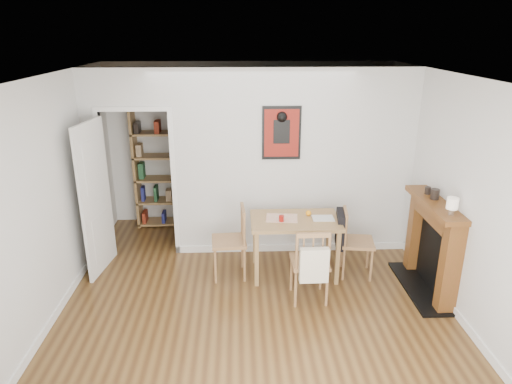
{
  "coord_description": "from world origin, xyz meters",
  "views": [
    {
      "loc": [
        -0.17,
        -4.63,
        3.04
      ],
      "look_at": [
        0.03,
        0.6,
        1.18
      ],
      "focal_mm": 32.0,
      "sensor_mm": 36.0,
      "label": 1
    }
  ],
  "objects_px": {
    "chair_right": "(356,242)",
    "red_glass": "(281,219)",
    "notebook": "(323,218)",
    "bookshelf": "(161,168)",
    "mantel_lamp": "(452,204)",
    "dining_table": "(295,226)",
    "fireplace": "(433,244)",
    "chair_left": "(229,242)",
    "orange_fruit": "(308,213)",
    "chair_front": "(310,263)",
    "ceramic_jar_a": "(435,194)",
    "ceramic_jar_b": "(428,190)"
  },
  "relations": [
    {
      "from": "chair_right",
      "to": "red_glass",
      "type": "distance_m",
      "value": 1.03
    },
    {
      "from": "notebook",
      "to": "bookshelf",
      "type": "bearing_deg",
      "value": 143.63
    },
    {
      "from": "bookshelf",
      "to": "mantel_lamp",
      "type": "bearing_deg",
      "value": -35.91
    },
    {
      "from": "red_glass",
      "to": "mantel_lamp",
      "type": "relative_size",
      "value": 0.42
    },
    {
      "from": "dining_table",
      "to": "fireplace",
      "type": "distance_m",
      "value": 1.68
    },
    {
      "from": "chair_left",
      "to": "orange_fruit",
      "type": "bearing_deg",
      "value": 7.36
    },
    {
      "from": "chair_front",
      "to": "notebook",
      "type": "height_order",
      "value": "chair_front"
    },
    {
      "from": "ceramic_jar_a",
      "to": "ceramic_jar_b",
      "type": "relative_size",
      "value": 1.36
    },
    {
      "from": "mantel_lamp",
      "to": "ceramic_jar_a",
      "type": "height_order",
      "value": "mantel_lamp"
    },
    {
      "from": "chair_front",
      "to": "mantel_lamp",
      "type": "relative_size",
      "value": 4.86
    },
    {
      "from": "bookshelf",
      "to": "ceramic_jar_a",
      "type": "xyz_separation_m",
      "value": [
        3.55,
        -2.07,
        0.25
      ]
    },
    {
      "from": "chair_front",
      "to": "ceramic_jar_b",
      "type": "distance_m",
      "value": 1.7
    },
    {
      "from": "chair_left",
      "to": "chair_right",
      "type": "xyz_separation_m",
      "value": [
        1.64,
        -0.03,
        -0.01
      ]
    },
    {
      "from": "chair_right",
      "to": "orange_fruit",
      "type": "distance_m",
      "value": 0.71
    },
    {
      "from": "dining_table",
      "to": "chair_right",
      "type": "bearing_deg",
      "value": -3.91
    },
    {
      "from": "chair_right",
      "to": "red_glass",
      "type": "height_order",
      "value": "chair_right"
    },
    {
      "from": "bookshelf",
      "to": "notebook",
      "type": "relative_size",
      "value": 7.25
    },
    {
      "from": "notebook",
      "to": "dining_table",
      "type": "bearing_deg",
      "value": -179.76
    },
    {
      "from": "red_glass",
      "to": "notebook",
      "type": "distance_m",
      "value": 0.55
    },
    {
      "from": "dining_table",
      "to": "chair_front",
      "type": "xyz_separation_m",
      "value": [
        0.1,
        -0.62,
        -0.2
      ]
    },
    {
      "from": "chair_front",
      "to": "ceramic_jar_a",
      "type": "bearing_deg",
      "value": 9.49
    },
    {
      "from": "bookshelf",
      "to": "notebook",
      "type": "xyz_separation_m",
      "value": [
        2.31,
        -1.7,
        -0.19
      ]
    },
    {
      "from": "chair_right",
      "to": "notebook",
      "type": "height_order",
      "value": "chair_right"
    },
    {
      "from": "ceramic_jar_a",
      "to": "bookshelf",
      "type": "bearing_deg",
      "value": 149.76
    },
    {
      "from": "chair_left",
      "to": "chair_right",
      "type": "height_order",
      "value": "chair_left"
    },
    {
      "from": "dining_table",
      "to": "mantel_lamp",
      "type": "relative_size",
      "value": 5.84
    },
    {
      "from": "red_glass",
      "to": "chair_right",
      "type": "bearing_deg",
      "value": 0.97
    },
    {
      "from": "bookshelf",
      "to": "chair_front",
      "type": "bearing_deg",
      "value": -48.42
    },
    {
      "from": "chair_left",
      "to": "red_glass",
      "type": "xyz_separation_m",
      "value": [
        0.67,
        -0.05,
        0.34
      ]
    },
    {
      "from": "chair_right",
      "to": "mantel_lamp",
      "type": "relative_size",
      "value": 4.65
    },
    {
      "from": "chair_left",
      "to": "notebook",
      "type": "xyz_separation_m",
      "value": [
        1.21,
        0.02,
        0.3
      ]
    },
    {
      "from": "chair_right",
      "to": "chair_front",
      "type": "bearing_deg",
      "value": -140.53
    },
    {
      "from": "red_glass",
      "to": "orange_fruit",
      "type": "height_order",
      "value": "red_glass"
    },
    {
      "from": "orange_fruit",
      "to": "ceramic_jar_b",
      "type": "distance_m",
      "value": 1.49
    },
    {
      "from": "mantel_lamp",
      "to": "chair_right",
      "type": "bearing_deg",
      "value": 134.59
    },
    {
      "from": "fireplace",
      "to": "orange_fruit",
      "type": "bearing_deg",
      "value": 158.82
    },
    {
      "from": "dining_table",
      "to": "ceramic_jar_a",
      "type": "xyz_separation_m",
      "value": [
        1.6,
        -0.37,
        0.54
      ]
    },
    {
      "from": "chair_front",
      "to": "bookshelf",
      "type": "distance_m",
      "value": 3.14
    },
    {
      "from": "chair_left",
      "to": "bookshelf",
      "type": "bearing_deg",
      "value": 122.63
    },
    {
      "from": "orange_fruit",
      "to": "notebook",
      "type": "xyz_separation_m",
      "value": [
        0.17,
        -0.11,
        -0.03
      ]
    },
    {
      "from": "chair_left",
      "to": "bookshelf",
      "type": "distance_m",
      "value": 2.11
    },
    {
      "from": "chair_right",
      "to": "ceramic_jar_a",
      "type": "xyz_separation_m",
      "value": [
        0.81,
        -0.31,
        0.75
      ]
    },
    {
      "from": "bookshelf",
      "to": "red_glass",
      "type": "relative_size",
      "value": 24.02
    },
    {
      "from": "chair_left",
      "to": "bookshelf",
      "type": "relative_size",
      "value": 0.48
    },
    {
      "from": "chair_left",
      "to": "ceramic_jar_b",
      "type": "xyz_separation_m",
      "value": [
        2.43,
        -0.17,
        0.73
      ]
    },
    {
      "from": "bookshelf",
      "to": "ceramic_jar_a",
      "type": "relative_size",
      "value": 15.99
    },
    {
      "from": "dining_table",
      "to": "orange_fruit",
      "type": "distance_m",
      "value": 0.25
    },
    {
      "from": "fireplace",
      "to": "orange_fruit",
      "type": "distance_m",
      "value": 1.55
    },
    {
      "from": "mantel_lamp",
      "to": "ceramic_jar_a",
      "type": "bearing_deg",
      "value": 87.62
    },
    {
      "from": "chair_left",
      "to": "ceramic_jar_a",
      "type": "distance_m",
      "value": 2.58
    }
  ]
}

